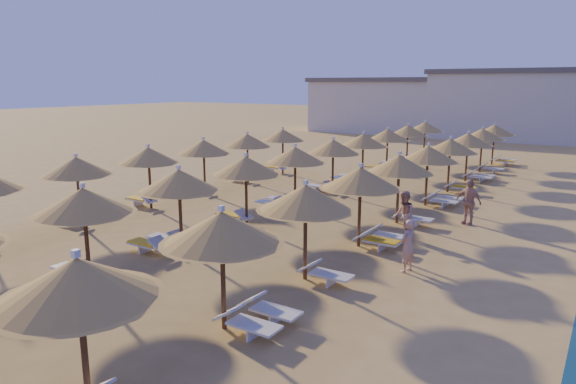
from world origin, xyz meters
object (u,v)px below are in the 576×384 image
Objects in this scene: beachgoer_a at (407,246)px; parasol_row_west at (295,156)px; beachgoer_c at (468,202)px; beachgoer_b at (404,216)px; parasol_row_east at (399,165)px.

parasol_row_west is at bearing -112.72° from beachgoer_a.
beachgoer_b is at bearing -95.32° from beachgoer_c.
parasol_row_east reaches higher than beachgoer_a.
beachgoer_b is (1.07, -2.17, -1.54)m from parasol_row_east.
parasol_row_east reaches higher than beachgoer_b.
parasol_row_west is 7.95m from beachgoer_c.
parasol_row_west is (-5.10, 0.00, 0.00)m from parasol_row_east.
parasol_row_west reaches higher than beachgoer_c.
beachgoer_b is at bearing -19.35° from parasol_row_west.
beachgoer_b is 3.91m from beachgoer_c.
parasol_row_west is at bearing -152.13° from beachgoer_c.
beachgoer_c is (1.50, 3.61, 0.02)m from beachgoer_b.
beachgoer_b reaches higher than beachgoer_a.
beachgoer_a is at bearing -74.43° from beachgoer_c.
beachgoer_c is (0.19, 6.80, 0.12)m from beachgoer_a.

